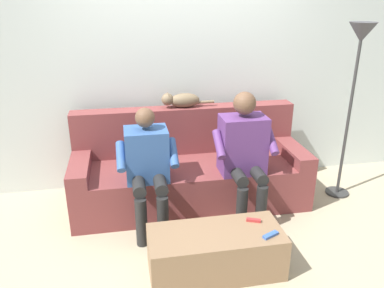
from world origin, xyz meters
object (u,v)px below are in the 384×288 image
(person_left_seated, at_px, (244,149))
(person_right_seated, at_px, (147,162))
(coffee_table, at_px, (216,252))
(remote_red, at_px, (254,220))
(floor_lamp, at_px, (358,57))
(cat_on_backrest, at_px, (181,100))
(couch, at_px, (189,171))
(remote_blue, at_px, (271,235))

(person_left_seated, bearing_deg, person_right_seated, 0.65)
(coffee_table, height_order, person_right_seated, person_right_seated)
(person_left_seated, distance_m, remote_red, 0.74)
(remote_red, height_order, floor_lamp, floor_lamp)
(person_left_seated, relative_size, cat_on_backrest, 2.22)
(person_right_seated, height_order, remote_red, person_right_seated)
(coffee_table, distance_m, cat_on_backrest, 1.61)
(couch, height_order, coffee_table, couch)
(floor_lamp, bearing_deg, remote_blue, 41.94)
(remote_blue, bearing_deg, person_right_seated, 109.07)
(couch, height_order, person_right_seated, person_right_seated)
(coffee_table, height_order, person_left_seated, person_left_seated)
(person_right_seated, height_order, cat_on_backrest, person_right_seated)
(coffee_table, distance_m, person_left_seated, 1.01)
(remote_blue, xyz_separation_m, remote_red, (0.06, -0.21, 0.00))
(couch, xyz_separation_m, coffee_table, (0.00, 1.13, -0.15))
(remote_red, bearing_deg, floor_lamp, 56.78)
(remote_blue, xyz_separation_m, floor_lamp, (-1.20, -1.07, 1.08))
(person_left_seated, height_order, remote_blue, person_left_seated)
(floor_lamp, bearing_deg, person_right_seated, 6.05)
(coffee_table, bearing_deg, remote_red, -164.16)
(person_left_seated, distance_m, remote_blue, 0.93)
(coffee_table, relative_size, person_left_seated, 0.84)
(person_right_seated, distance_m, cat_on_backrest, 0.84)
(couch, bearing_deg, person_left_seated, 139.12)
(coffee_table, bearing_deg, person_right_seated, -59.42)
(couch, xyz_separation_m, person_left_seated, (-0.44, 0.38, 0.36))
(remote_blue, distance_m, floor_lamp, 1.94)
(person_left_seated, bearing_deg, floor_lamp, -169.84)
(remote_red, bearing_deg, coffee_table, -141.99)
(floor_lamp, bearing_deg, cat_on_backrest, -14.92)
(cat_on_backrest, height_order, remote_blue, cat_on_backrest)
(remote_red, bearing_deg, couch, 129.37)
(couch, distance_m, person_left_seated, 0.68)
(cat_on_backrest, relative_size, remote_blue, 4.15)
(person_right_seated, relative_size, cat_on_backrest, 2.03)
(cat_on_backrest, bearing_deg, person_right_seated, 57.79)
(coffee_table, distance_m, person_right_seated, 0.97)
(person_right_seated, xyz_separation_m, remote_blue, (-0.82, 0.86, -0.27))
(couch, xyz_separation_m, floor_lamp, (-1.57, 0.18, 1.12))
(cat_on_backrest, xyz_separation_m, floor_lamp, (-1.61, 0.43, 0.45))
(person_left_seated, relative_size, remote_blue, 9.19)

